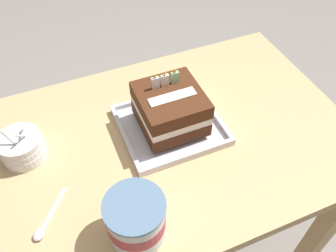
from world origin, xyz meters
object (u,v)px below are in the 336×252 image
bowl_stack (22,147)px  ice_cream_tub (136,219)px  foil_tray (170,126)px  birthday_cake (170,108)px  serving_spoon_near_tray (43,228)px

bowl_stack → ice_cream_tub: size_ratio=0.88×
foil_tray → ice_cream_tub: bearing=-126.1°
birthday_cake → ice_cream_tub: (-0.20, -0.27, -0.02)m
bowl_stack → ice_cream_tub: 0.40m
foil_tray → birthday_cake: bearing=90.0°
foil_tray → birthday_cake: (-0.00, 0.00, 0.07)m
birthday_cake → ice_cream_tub: bearing=-126.0°
foil_tray → birthday_cake: 0.07m
bowl_stack → ice_cream_tub: ice_cream_tub is taller
serving_spoon_near_tray → bowl_stack: bearing=92.1°
foil_tray → bowl_stack: bowl_stack is taller
foil_tray → serving_spoon_near_tray: foil_tray is taller
ice_cream_tub → bowl_stack: bearing=122.5°
birthday_cake → bowl_stack: 0.42m
foil_tray → bowl_stack: size_ratio=2.37×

